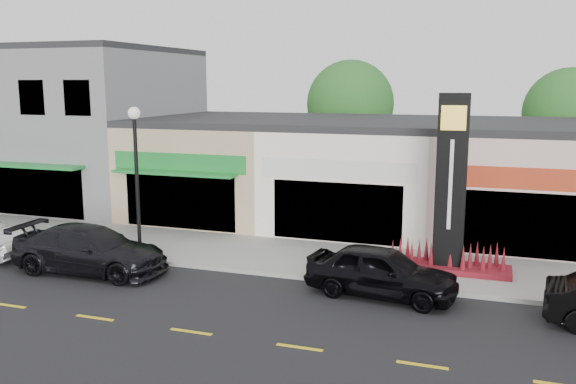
% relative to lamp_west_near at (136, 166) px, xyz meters
% --- Properties ---
extents(ground, '(120.00, 120.00, 0.00)m').
position_rel_lamp_west_near_xyz_m(ground, '(8.00, -2.50, -3.48)').
color(ground, black).
rests_on(ground, ground).
extents(sidewalk, '(52.00, 4.30, 0.15)m').
position_rel_lamp_west_near_xyz_m(sidewalk, '(8.00, 1.85, -3.40)').
color(sidewalk, gray).
rests_on(sidewalk, ground).
extents(curb, '(52.00, 0.20, 0.15)m').
position_rel_lamp_west_near_xyz_m(curb, '(8.00, -0.40, -3.40)').
color(curb, gray).
rests_on(curb, ground).
extents(building_grey_2story, '(12.00, 10.95, 8.30)m').
position_rel_lamp_west_near_xyz_m(building_grey_2story, '(-10.00, 8.98, 0.67)').
color(building_grey_2story, slate).
rests_on(building_grey_2story, ground).
extents(shop_beige, '(7.00, 10.85, 4.80)m').
position_rel_lamp_west_near_xyz_m(shop_beige, '(-0.50, 8.96, -1.08)').
color(shop_beige, tan).
rests_on(shop_beige, ground).
extents(shop_cream, '(7.00, 10.01, 4.80)m').
position_rel_lamp_west_near_xyz_m(shop_cream, '(6.50, 8.97, -1.08)').
color(shop_cream, white).
rests_on(shop_cream, ground).
extents(shop_pink_w, '(7.00, 10.01, 4.80)m').
position_rel_lamp_west_near_xyz_m(shop_pink_w, '(13.50, 8.97, -1.08)').
color(shop_pink_w, beige).
rests_on(shop_pink_w, ground).
extents(tree_rear_west, '(5.20, 5.20, 7.83)m').
position_rel_lamp_west_near_xyz_m(tree_rear_west, '(4.00, 17.00, 1.74)').
color(tree_rear_west, '#382619').
rests_on(tree_rear_west, ground).
extents(tree_rear_mid, '(4.80, 4.80, 7.29)m').
position_rel_lamp_west_near_xyz_m(tree_rear_mid, '(16.00, 17.00, 1.41)').
color(tree_rear_mid, '#382619').
rests_on(tree_rear_mid, ground).
extents(lamp_west_near, '(0.44, 0.44, 5.47)m').
position_rel_lamp_west_near_xyz_m(lamp_west_near, '(0.00, 0.00, 0.00)').
color(lamp_west_near, black).
rests_on(lamp_west_near, sidewalk).
extents(pylon_sign, '(4.20, 1.30, 6.00)m').
position_rel_lamp_west_near_xyz_m(pylon_sign, '(11.00, 1.70, -1.20)').
color(pylon_sign, maroon).
rests_on(pylon_sign, sidewalk).
extents(car_dark_sedan, '(2.37, 5.57, 1.60)m').
position_rel_lamp_west_near_xyz_m(car_dark_sedan, '(-0.72, -1.98, -2.67)').
color(car_dark_sedan, black).
rests_on(car_dark_sedan, ground).
extents(car_black_sedan, '(2.48, 4.85, 1.58)m').
position_rel_lamp_west_near_xyz_m(car_black_sedan, '(9.25, -1.16, -2.69)').
color(car_black_sedan, black).
rests_on(car_black_sedan, ground).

